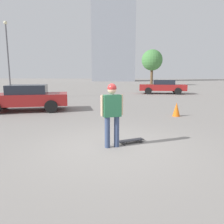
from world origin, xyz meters
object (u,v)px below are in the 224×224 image
(person, at_px, (112,110))
(car_parked_far, at_px, (163,86))
(skateboard, at_px, (131,141))
(car_parked_near, at_px, (26,97))
(traffic_cone, at_px, (176,109))

(person, height_order, car_parked_far, person)
(person, xyz_separation_m, skateboard, (0.51, 0.40, -0.95))
(skateboard, xyz_separation_m, car_parked_near, (-5.62, 5.22, 0.67))
(person, relative_size, car_parked_far, 0.36)
(car_parked_near, relative_size, traffic_cone, 7.16)
(car_parked_near, height_order, car_parked_far, car_parked_far)
(car_parked_far, bearing_deg, person, 80.83)
(person, bearing_deg, skateboard, 16.79)
(skateboard, relative_size, traffic_cone, 1.20)
(person, xyz_separation_m, traffic_cone, (2.64, 4.71, -0.70))
(skateboard, xyz_separation_m, car_parked_far, (3.24, 16.89, 0.69))
(car_parked_far, xyz_separation_m, traffic_cone, (-1.11, -12.58, -0.43))
(car_parked_near, bearing_deg, car_parked_far, -143.86)
(person, distance_m, skateboard, 1.15)
(car_parked_far, bearing_deg, skateboard, 82.20)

